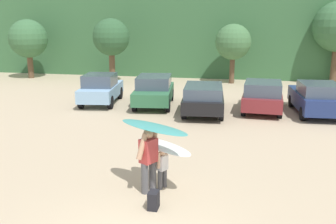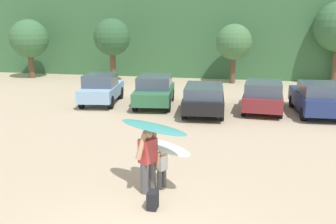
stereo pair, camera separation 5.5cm
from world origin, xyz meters
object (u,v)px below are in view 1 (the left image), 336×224
at_px(parked_car_forest_green, 154,90).
at_px(backpack_dropped, 154,200).
at_px(surfboard_teal, 153,127).
at_px(surfboard_white, 164,146).
at_px(parked_car_maroon, 263,96).
at_px(parked_car_black, 204,97).
at_px(parked_car_navy, 316,98).
at_px(parked_car_sky_blue, 101,89).
at_px(person_child, 162,166).
at_px(person_adult, 149,157).

height_order(parked_car_forest_green, backpack_dropped, parked_car_forest_green).
distance_m(surfboard_teal, surfboard_white, 0.82).
relative_size(parked_car_maroon, backpack_dropped, 9.29).
distance_m(parked_car_black, parked_car_navy, 5.46).
bearing_deg(parked_car_sky_blue, parked_car_black, -107.53).
relative_size(parked_car_navy, person_child, 3.94).
relative_size(parked_car_forest_green, person_adult, 2.46).
xyz_separation_m(parked_car_sky_blue, backpack_dropped, (5.66, -11.00, -0.62)).
relative_size(parked_car_maroon, surfboard_white, 2.12).
relative_size(person_adult, surfboard_teal, 0.77).
distance_m(person_adult, backpack_dropped, 1.23).
distance_m(surfboard_white, backpack_dropped, 1.62).
bearing_deg(parked_car_maroon, surfboard_teal, 165.55).
relative_size(surfboard_white, backpack_dropped, 4.38).
height_order(parked_car_black, parked_car_maroon, parked_car_maroon).
bearing_deg(parked_car_sky_blue, person_adult, -159.93).
xyz_separation_m(parked_car_maroon, surfboard_white, (-3.04, -9.56, 0.34)).
bearing_deg(surfboard_white, person_child, 122.45).
bearing_deg(surfboard_white, parked_car_maroon, -70.06).
distance_m(parked_car_maroon, parked_car_navy, 2.54).
bearing_deg(parked_car_sky_blue, person_child, -157.88).
distance_m(parked_car_maroon, surfboard_teal, 10.57).
relative_size(person_child, surfboard_teal, 0.49).
height_order(person_adult, person_child, person_adult).
height_order(parked_car_maroon, person_child, parked_car_maroon).
distance_m(person_child, surfboard_teal, 1.24).
bearing_deg(parked_car_black, parked_car_maroon, -77.20).
bearing_deg(person_child, parked_car_sky_blue, -31.32).
bearing_deg(surfboard_teal, parked_car_black, -61.59).
height_order(parked_car_forest_green, surfboard_white, parked_car_forest_green).
bearing_deg(parked_car_maroon, person_adult, 164.75).
relative_size(parked_car_navy, person_adult, 2.50).
distance_m(parked_car_forest_green, surfboard_white, 10.11).
xyz_separation_m(parked_car_forest_green, person_child, (2.62, -9.90, -0.22)).
bearing_deg(surfboard_white, parked_car_black, -53.51).
distance_m(parked_car_navy, surfboard_white, 10.93).
bearing_deg(parked_car_maroon, surfboard_white, 165.75).
relative_size(parked_car_maroon, person_child, 3.75).
distance_m(parked_car_sky_blue, parked_car_black, 5.88).
relative_size(parked_car_forest_green, parked_car_maroon, 1.03).
distance_m(parked_car_forest_green, person_child, 10.24).
height_order(person_adult, surfboard_white, person_adult).
distance_m(parked_car_black, person_child, 8.81).
relative_size(parked_car_black, person_child, 4.43).
distance_m(parked_car_forest_green, parked_car_maroon, 5.67).
distance_m(parked_car_maroon, person_adult, 10.53).
relative_size(surfboard_teal, backpack_dropped, 5.03).
bearing_deg(parked_car_maroon, parked_car_navy, -90.26).
bearing_deg(backpack_dropped, person_adult, 111.17).
distance_m(person_adult, person_child, 0.55).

